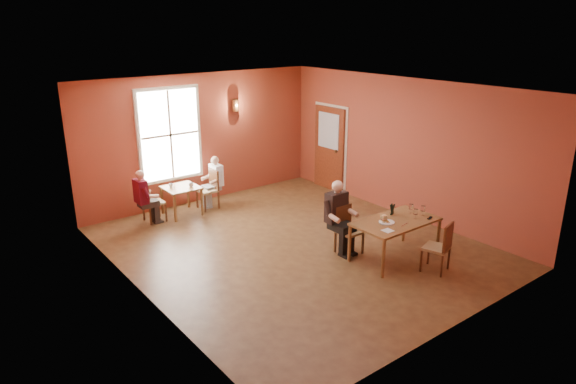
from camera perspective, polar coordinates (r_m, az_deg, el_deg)
ground at (r=9.87m, az=0.72°, el=-6.08°), size 6.00×7.00×0.01m
wall_back at (r=12.20m, az=-9.61°, el=5.89°), size 6.00×0.04×3.00m
wall_front at (r=7.11m, az=18.67°, el=-4.01°), size 6.00×0.04×3.00m
wall_left at (r=7.92m, az=-16.47°, el=-1.49°), size 0.04×7.00×3.00m
wall_right at (r=11.41m, az=12.66°, el=4.82°), size 0.04×7.00×3.00m
ceiling at (r=9.05m, az=0.79°, el=11.47°), size 6.00×7.00×0.04m
window at (r=11.77m, az=-12.98°, el=6.21°), size 1.36×0.10×1.96m
door at (r=13.01m, az=4.57°, el=4.83°), size 0.12×1.04×2.10m
wall_sconce at (r=12.43m, az=-5.87°, el=9.56°), size 0.16×0.16×0.28m
main_table at (r=9.48m, az=11.75°, el=-5.16°), size 1.55×0.87×0.73m
chair_diner_main at (r=9.51m, az=6.84°, el=-4.28°), size 0.40×0.40×0.89m
diner_main at (r=9.41m, az=7.02°, el=-3.14°), size 0.53×0.53×1.32m
chair_empty at (r=9.15m, az=16.16°, el=-5.85°), size 0.50×0.50×0.90m
plate_food at (r=9.20m, az=10.91°, el=-3.27°), size 0.32×0.32×0.04m
sandwich at (r=9.23m, az=10.61°, el=-2.96°), size 0.10×0.10×0.11m
goblet_a at (r=9.69m, az=13.51°, el=-1.80°), size 0.10×0.10×0.20m
goblet_b at (r=9.65m, az=14.76°, el=-1.99°), size 0.11×0.11×0.20m
goblet_c at (r=9.47m, az=13.99°, el=-2.34°), size 0.09×0.09×0.20m
menu_stand at (r=9.59m, az=11.52°, el=-1.90°), size 0.13×0.10×0.19m
knife at (r=9.18m, az=12.82°, el=-3.56°), size 0.21×0.05×0.00m
napkin at (r=8.87m, az=11.02°, el=-4.23°), size 0.18×0.18×0.01m
sunglasses at (r=9.58m, az=15.48°, el=-2.79°), size 0.15×0.08×0.02m
second_table at (r=11.61m, az=-11.71°, el=-0.95°), size 0.73×0.73×0.64m
chair_diner_white at (r=11.85m, az=-8.94°, el=0.26°), size 0.40×0.40×0.90m
diner_white at (r=11.82m, az=-8.85°, el=0.84°), size 0.45×0.45×1.13m
chair_diner_maroon at (r=11.32m, az=-14.68°, el=-1.04°), size 0.39×0.39×0.88m
diner_maroon at (r=11.26m, az=-14.88°, el=-0.39°), size 0.47×0.47×1.16m
cup_a at (r=11.47m, az=-10.72°, el=0.80°), size 0.13×0.13×0.09m
cup_b at (r=11.52m, az=-12.89°, el=0.71°), size 0.11×0.11×0.08m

